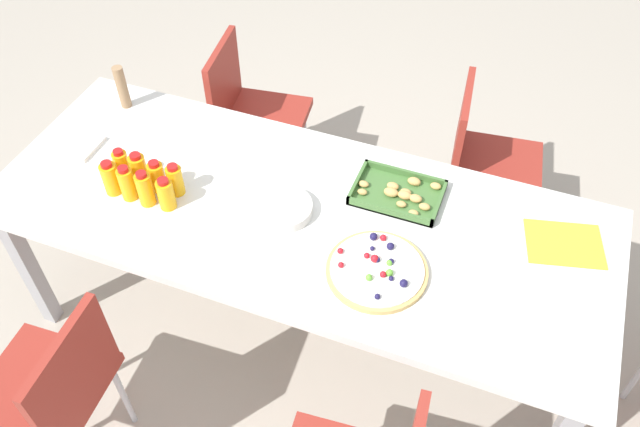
{
  "coord_description": "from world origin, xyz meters",
  "views": [
    {
      "loc": [
        0.66,
        -1.47,
        2.47
      ],
      "look_at": [
        0.09,
        -0.0,
        0.77
      ],
      "focal_mm": 36.61,
      "sensor_mm": 36.0,
      "label": 1
    }
  ],
  "objects_px": {
    "juice_bottle_6": "(157,177)",
    "plate_stack": "(283,209)",
    "party_table": "(297,222)",
    "cardboard_tube": "(122,87)",
    "juice_bottle_1": "(127,183)",
    "juice_bottle_3": "(166,194)",
    "paper_folder": "(564,244)",
    "chair_far_left": "(250,109)",
    "napkin_stack": "(79,145)",
    "chair_near_left": "(55,388)",
    "juice_bottle_7": "(175,180)",
    "chair_far_right": "(483,156)",
    "juice_bottle_4": "(122,166)",
    "juice_bottle_0": "(111,178)",
    "juice_bottle_2": "(145,189)",
    "juice_bottle_5": "(139,170)",
    "snack_tray": "(399,193)",
    "fruit_pizza": "(377,270)"
  },
  "relations": [
    {
      "from": "chair_far_right",
      "to": "juice_bottle_4",
      "type": "height_order",
      "value": "juice_bottle_4"
    },
    {
      "from": "juice_bottle_2",
      "to": "paper_folder",
      "type": "relative_size",
      "value": 0.57
    },
    {
      "from": "juice_bottle_7",
      "to": "snack_tray",
      "type": "distance_m",
      "value": 0.82
    },
    {
      "from": "chair_near_left",
      "to": "juice_bottle_5",
      "type": "distance_m",
      "value": 0.81
    },
    {
      "from": "cardboard_tube",
      "to": "juice_bottle_0",
      "type": "bearing_deg",
      "value": -62.45
    },
    {
      "from": "juice_bottle_1",
      "to": "snack_tray",
      "type": "height_order",
      "value": "juice_bottle_1"
    },
    {
      "from": "juice_bottle_3",
      "to": "cardboard_tube",
      "type": "relative_size",
      "value": 0.7
    },
    {
      "from": "juice_bottle_3",
      "to": "juice_bottle_4",
      "type": "relative_size",
      "value": 0.94
    },
    {
      "from": "chair_far_right",
      "to": "fruit_pizza",
      "type": "relative_size",
      "value": 2.44
    },
    {
      "from": "chair_far_left",
      "to": "juice_bottle_7",
      "type": "height_order",
      "value": "juice_bottle_7"
    },
    {
      "from": "juice_bottle_7",
      "to": "paper_folder",
      "type": "relative_size",
      "value": 0.52
    },
    {
      "from": "chair_far_left",
      "to": "plate_stack",
      "type": "height_order",
      "value": "chair_far_left"
    },
    {
      "from": "chair_far_right",
      "to": "napkin_stack",
      "type": "relative_size",
      "value": 5.53
    },
    {
      "from": "juice_bottle_6",
      "to": "snack_tray",
      "type": "distance_m",
      "value": 0.9
    },
    {
      "from": "juice_bottle_1",
      "to": "juice_bottle_0",
      "type": "bearing_deg",
      "value": 177.37
    },
    {
      "from": "party_table",
      "to": "cardboard_tube",
      "type": "bearing_deg",
      "value": 161.45
    },
    {
      "from": "juice_bottle_6",
      "to": "juice_bottle_4",
      "type": "bearing_deg",
      "value": -179.87
    },
    {
      "from": "juice_bottle_5",
      "to": "snack_tray",
      "type": "relative_size",
      "value": 0.45
    },
    {
      "from": "juice_bottle_0",
      "to": "snack_tray",
      "type": "relative_size",
      "value": 0.44
    },
    {
      "from": "chair_far_right",
      "to": "juice_bottle_2",
      "type": "distance_m",
      "value": 1.49
    },
    {
      "from": "plate_stack",
      "to": "juice_bottle_2",
      "type": "bearing_deg",
      "value": -164.77
    },
    {
      "from": "juice_bottle_3",
      "to": "fruit_pizza",
      "type": "distance_m",
      "value": 0.8
    },
    {
      "from": "party_table",
      "to": "paper_folder",
      "type": "bearing_deg",
      "value": 11.32
    },
    {
      "from": "plate_stack",
      "to": "napkin_stack",
      "type": "bearing_deg",
      "value": 177.68
    },
    {
      "from": "chair_far_left",
      "to": "plate_stack",
      "type": "relative_size",
      "value": 3.91
    },
    {
      "from": "chair_far_left",
      "to": "napkin_stack",
      "type": "height_order",
      "value": "chair_far_left"
    },
    {
      "from": "juice_bottle_0",
      "to": "juice_bottle_5",
      "type": "xyz_separation_m",
      "value": [
        0.07,
        0.07,
        0.0
      ]
    },
    {
      "from": "juice_bottle_1",
      "to": "juice_bottle_7",
      "type": "bearing_deg",
      "value": 29.16
    },
    {
      "from": "juice_bottle_7",
      "to": "party_table",
      "type": "bearing_deg",
      "value": 9.16
    },
    {
      "from": "plate_stack",
      "to": "paper_folder",
      "type": "relative_size",
      "value": 0.82
    },
    {
      "from": "juice_bottle_0",
      "to": "juice_bottle_1",
      "type": "xyz_separation_m",
      "value": [
        0.07,
        -0.0,
        0.0
      ]
    },
    {
      "from": "fruit_pizza",
      "to": "plate_stack",
      "type": "relative_size",
      "value": 1.61
    },
    {
      "from": "juice_bottle_3",
      "to": "fruit_pizza",
      "type": "xyz_separation_m",
      "value": [
        0.8,
        -0.02,
        -0.05
      ]
    },
    {
      "from": "chair_near_left",
      "to": "plate_stack",
      "type": "bearing_deg",
      "value": -35.03
    },
    {
      "from": "juice_bottle_1",
      "to": "juice_bottle_6",
      "type": "bearing_deg",
      "value": 44.54
    },
    {
      "from": "chair_near_left",
      "to": "plate_stack",
      "type": "height_order",
      "value": "chair_near_left"
    },
    {
      "from": "party_table",
      "to": "juice_bottle_0",
      "type": "relative_size",
      "value": 15.93
    },
    {
      "from": "snack_tray",
      "to": "juice_bottle_7",
      "type": "bearing_deg",
      "value": -160.31
    },
    {
      "from": "party_table",
      "to": "plate_stack",
      "type": "relative_size",
      "value": 10.74
    },
    {
      "from": "juice_bottle_0",
      "to": "juice_bottle_7",
      "type": "distance_m",
      "value": 0.24
    },
    {
      "from": "juice_bottle_6",
      "to": "cardboard_tube",
      "type": "bearing_deg",
      "value": 135.17
    },
    {
      "from": "juice_bottle_6",
      "to": "juice_bottle_7",
      "type": "height_order",
      "value": "juice_bottle_7"
    },
    {
      "from": "paper_folder",
      "to": "juice_bottle_6",
      "type": "bearing_deg",
      "value": -169.61
    },
    {
      "from": "juice_bottle_3",
      "to": "paper_folder",
      "type": "distance_m",
      "value": 1.41
    },
    {
      "from": "juice_bottle_6",
      "to": "napkin_stack",
      "type": "distance_m",
      "value": 0.43
    },
    {
      "from": "juice_bottle_1",
      "to": "juice_bottle_7",
      "type": "distance_m",
      "value": 0.17
    },
    {
      "from": "juice_bottle_1",
      "to": "juice_bottle_5",
      "type": "relative_size",
      "value": 1.01
    },
    {
      "from": "chair_far_right",
      "to": "paper_folder",
      "type": "xyz_separation_m",
      "value": [
        0.37,
        -0.63,
        0.25
      ]
    },
    {
      "from": "juice_bottle_6",
      "to": "plate_stack",
      "type": "height_order",
      "value": "juice_bottle_6"
    },
    {
      "from": "chair_far_left",
      "to": "juice_bottle_7",
      "type": "bearing_deg",
      "value": -0.14
    }
  ]
}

